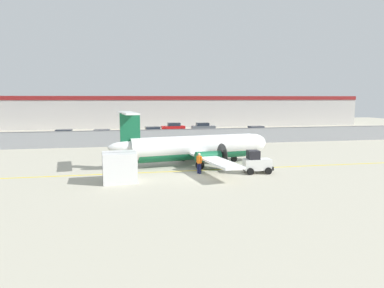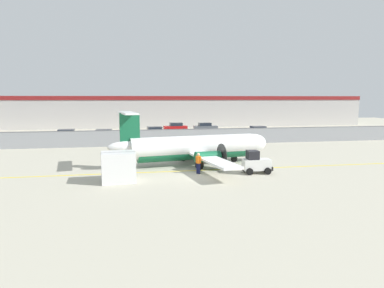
# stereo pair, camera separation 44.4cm
# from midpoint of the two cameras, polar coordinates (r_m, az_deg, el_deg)

# --- Properties ---
(ground_plane) EXTENTS (140.00, 140.00, 0.01)m
(ground_plane) POSITION_cam_midpoint_polar(r_m,az_deg,el_deg) (29.13, 1.56, -4.41)
(ground_plane) COLOR #B2AD99
(perimeter_fence) EXTENTS (98.00, 0.10, 2.10)m
(perimeter_fence) POSITION_cam_midpoint_polar(r_m,az_deg,el_deg) (44.55, -2.63, 1.24)
(perimeter_fence) COLOR gray
(perimeter_fence) RESTS_ON ground
(parking_lot_strip) EXTENTS (98.00, 17.00, 0.12)m
(parking_lot_strip) POSITION_cam_midpoint_polar(r_m,az_deg,el_deg) (56.02, -4.18, 1.47)
(parking_lot_strip) COLOR #38383A
(parking_lot_strip) RESTS_ON ground
(background_building) EXTENTS (91.00, 8.10, 6.50)m
(background_building) POSITION_cam_midpoint_polar(r_m,az_deg,el_deg) (74.16, -5.72, 5.45)
(background_building) COLOR #BCB7B2
(background_building) RESTS_ON ground
(commuter_airplane) EXTENTS (15.25, 16.05, 4.92)m
(commuter_airplane) POSITION_cam_midpoint_polar(r_m,az_deg,el_deg) (31.37, 1.20, -0.58)
(commuter_airplane) COLOR white
(commuter_airplane) RESTS_ON ground
(baggage_tug) EXTENTS (2.38, 1.48, 1.88)m
(baggage_tug) POSITION_cam_midpoint_polar(r_m,az_deg,el_deg) (28.41, 11.05, -3.12)
(baggage_tug) COLOR silver
(baggage_tug) RESTS_ON ground
(ground_crew_worker) EXTENTS (0.48, 0.48, 1.70)m
(ground_crew_worker) POSITION_cam_midpoint_polar(r_m,az_deg,el_deg) (27.73, 1.52, -3.03)
(ground_crew_worker) COLOR #191E4C
(ground_crew_worker) RESTS_ON ground
(cargo_container) EXTENTS (2.55, 2.18, 2.20)m
(cargo_container) POSITION_cam_midpoint_polar(r_m,az_deg,el_deg) (25.56, -11.68, -3.78)
(cargo_container) COLOR silver
(cargo_container) RESTS_ON ground
(traffic_cone_near_left) EXTENTS (0.36, 0.36, 0.64)m
(traffic_cone_near_left) POSITION_cam_midpoint_polar(r_m,az_deg,el_deg) (31.58, 12.39, -3.07)
(traffic_cone_near_left) COLOR orange
(traffic_cone_near_left) RESTS_ON ground
(traffic_cone_near_right) EXTENTS (0.36, 0.36, 0.64)m
(traffic_cone_near_right) POSITION_cam_midpoint_polar(r_m,az_deg,el_deg) (31.96, 2.06, -2.77)
(traffic_cone_near_right) COLOR orange
(traffic_cone_near_right) RESTS_ON ground
(parked_car_0) EXTENTS (4.28, 2.17, 1.58)m
(parked_car_0) POSITION_cam_midpoint_polar(r_m,az_deg,el_deg) (51.62, -19.84, 1.43)
(parked_car_0) COLOR #B28C19
(parked_car_0) RESTS_ON parking_lot_strip
(parked_car_1) EXTENTS (4.24, 2.09, 1.58)m
(parked_car_1) POSITION_cam_midpoint_polar(r_m,az_deg,el_deg) (50.03, -14.06, 1.47)
(parked_car_1) COLOR black
(parked_car_1) RESTS_ON parking_lot_strip
(parked_car_2) EXTENTS (4.33, 2.28, 1.58)m
(parked_car_2) POSITION_cam_midpoint_polar(r_m,az_deg,el_deg) (53.35, -6.15, 2.03)
(parked_car_2) COLOR #B28C19
(parked_car_2) RESTS_ON parking_lot_strip
(parked_car_3) EXTENTS (4.26, 2.12, 1.58)m
(parked_car_3) POSITION_cam_midpoint_polar(r_m,az_deg,el_deg) (61.54, -2.57, 2.82)
(parked_car_3) COLOR red
(parked_car_3) RESTS_ON parking_lot_strip
(parked_car_4) EXTENTS (4.23, 2.05, 1.58)m
(parked_car_4) POSITION_cam_midpoint_polar(r_m,az_deg,el_deg) (61.59, 2.45, 2.82)
(parked_car_4) COLOR slate
(parked_car_4) RESTS_ON parking_lot_strip
(parked_car_5) EXTENTS (4.29, 2.18, 1.58)m
(parked_car_5) POSITION_cam_midpoint_polar(r_m,az_deg,el_deg) (54.93, 11.07, 2.09)
(parked_car_5) COLOR navy
(parked_car_5) RESTS_ON parking_lot_strip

